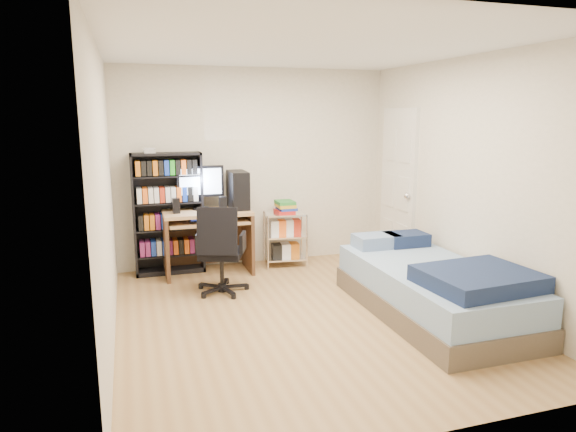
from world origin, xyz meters
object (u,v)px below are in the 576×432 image
object	(u,v)px
media_shelf	(168,212)
office_chair	(221,265)
bed	(433,288)
computer_desk	(215,215)

from	to	relation	value
media_shelf	office_chair	xyz separation A→B (m)	(0.47, -0.93, -0.45)
media_shelf	bed	world-z (taller)	media_shelf
media_shelf	bed	xyz separation A→B (m)	(2.31, -2.17, -0.49)
office_chair	computer_desk	bearing A→B (deg)	105.00
computer_desk	bed	size ratio (longest dim) A/B	0.61
office_chair	bed	distance (m)	2.23
media_shelf	bed	size ratio (longest dim) A/B	0.71
computer_desk	bed	bearing A→B (deg)	-49.31
computer_desk	office_chair	bearing A→B (deg)	-95.69
media_shelf	bed	distance (m)	3.21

